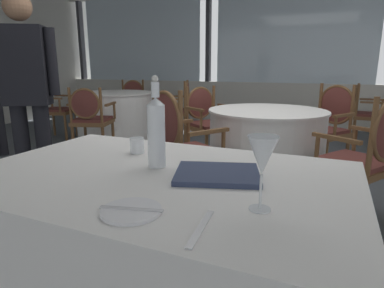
% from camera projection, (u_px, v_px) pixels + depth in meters
% --- Properties ---
extents(ground_plane, '(14.10, 14.10, 0.00)m').
position_uv_depth(ground_plane, '(226.00, 194.00, 3.07)').
color(ground_plane, '#4C5156').
extents(window_wall_far, '(10.85, 0.14, 2.97)m').
position_uv_depth(window_wall_far, '(290.00, 66.00, 6.34)').
color(window_wall_far, beige).
rests_on(window_wall_far, ground_plane).
extents(foreground_table, '(1.49, 0.97, 0.77)m').
position_uv_depth(foreground_table, '(160.00, 260.00, 1.36)').
color(foreground_table, white).
rests_on(foreground_table, ground_plane).
extents(side_plate, '(0.17, 0.17, 0.01)m').
position_uv_depth(side_plate, '(131.00, 211.00, 0.93)').
color(side_plate, white).
rests_on(side_plate, foreground_table).
extents(butter_knife, '(0.18, 0.07, 0.00)m').
position_uv_depth(butter_knife, '(131.00, 209.00, 0.92)').
color(butter_knife, silver).
rests_on(butter_knife, foreground_table).
extents(dinner_fork, '(0.04, 0.21, 0.00)m').
position_uv_depth(dinner_fork, '(201.00, 228.00, 0.83)').
color(dinner_fork, silver).
rests_on(dinner_fork, foreground_table).
extents(water_bottle, '(0.07, 0.07, 0.37)m').
position_uv_depth(water_bottle, '(156.00, 130.00, 1.32)').
color(water_bottle, white).
rests_on(water_bottle, foreground_table).
extents(wine_glass, '(0.09, 0.09, 0.22)m').
position_uv_depth(wine_glass, '(262.00, 157.00, 0.91)').
color(wine_glass, white).
rests_on(wine_glass, foreground_table).
extents(water_tumbler, '(0.07, 0.07, 0.07)m').
position_uv_depth(water_tumbler, '(137.00, 145.00, 1.56)').
color(water_tumbler, white).
rests_on(water_tumbler, foreground_table).
extents(menu_book, '(0.37, 0.33, 0.02)m').
position_uv_depth(menu_book, '(217.00, 174.00, 1.23)').
color(menu_book, '#2D3856').
rests_on(menu_book, foreground_table).
extents(background_table_0, '(1.13, 1.13, 0.77)m').
position_uv_depth(background_table_0, '(265.00, 149.00, 3.20)').
color(background_table_0, white).
rests_on(background_table_0, ground_plane).
extents(dining_chair_0_0, '(0.65, 0.64, 1.01)m').
position_uv_depth(dining_chair_0_0, '(179.00, 141.00, 2.61)').
color(dining_chair_0_0, brown).
rests_on(dining_chair_0_0, ground_plane).
extents(dining_chair_0_1, '(0.64, 0.65, 0.98)m').
position_uv_depth(dining_chair_0_1, '(369.00, 152.00, 2.35)').
color(dining_chair_0_1, brown).
rests_on(dining_chair_0_1, ground_plane).
extents(dining_chair_0_2, '(0.65, 0.64, 0.98)m').
position_uv_depth(dining_chair_0_2, '(328.00, 121.00, 3.69)').
color(dining_chair_0_2, brown).
rests_on(dining_chair_0_2, ground_plane).
extents(dining_chair_0_3, '(0.64, 0.65, 0.94)m').
position_uv_depth(dining_chair_0_3, '(206.00, 118.00, 3.95)').
color(dining_chair_0_3, brown).
rests_on(dining_chair_0_3, ground_plane).
extents(background_table_1, '(1.24, 1.24, 0.77)m').
position_uv_depth(background_table_1, '(115.00, 116.00, 5.29)').
color(background_table_1, white).
rests_on(background_table_1, ground_plane).
extents(dining_chair_1_0, '(0.58, 0.63, 0.96)m').
position_uv_depth(dining_chair_1_0, '(52.00, 104.00, 5.33)').
color(dining_chair_1_0, brown).
rests_on(dining_chair_1_0, ground_plane).
extents(dining_chair_1_1, '(0.63, 0.58, 0.91)m').
position_uv_depth(dining_chair_1_1, '(90.00, 116.00, 4.24)').
color(dining_chair_1_1, brown).
rests_on(dining_chair_1_1, ground_plane).
extents(dining_chair_1_2, '(0.58, 0.63, 0.95)m').
position_uv_depth(dining_chair_1_2, '(179.00, 106.00, 5.17)').
color(dining_chair_1_2, brown).
rests_on(dining_chair_1_2, ground_plane).
extents(dining_chair_1_3, '(0.63, 0.58, 0.92)m').
position_uv_depth(dining_chair_1_3, '(132.00, 100.00, 6.27)').
color(dining_chair_1_3, brown).
rests_on(dining_chair_1_3, ground_plane).
extents(dining_chair_2_1, '(0.49, 0.55, 0.91)m').
position_uv_depth(dining_chair_2_1, '(365.00, 109.00, 4.98)').
color(dining_chair_2_1, brown).
rests_on(dining_chair_2_1, ground_plane).
extents(diner_person_1, '(0.46, 0.36, 1.74)m').
position_uv_depth(diner_person_1, '(27.00, 87.00, 2.72)').
color(diner_person_1, black).
rests_on(diner_person_1, ground_plane).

